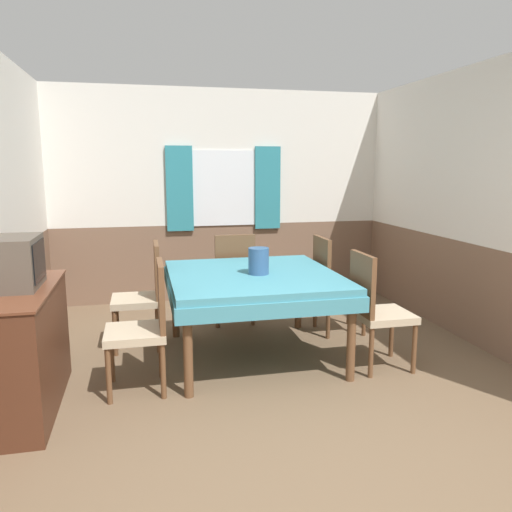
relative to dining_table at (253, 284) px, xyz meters
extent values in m
plane|color=brown|center=(0.05, -1.98, -0.66)|extent=(16.00, 16.00, 0.00)
cube|color=white|center=(0.05, 2.07, 1.12)|extent=(4.51, 0.05, 1.65)
cube|color=brown|center=(0.05, 2.07, -0.18)|extent=(4.51, 0.05, 0.95)
cube|color=white|center=(0.09, 2.04, 0.74)|extent=(0.91, 0.01, 0.92)
cube|color=teal|center=(-0.46, 2.02, 0.74)|extent=(0.32, 0.03, 1.03)
cube|color=teal|center=(0.64, 2.02, 0.74)|extent=(0.32, 0.03, 1.03)
cube|color=brown|center=(-2.03, 0.03, -0.18)|extent=(0.05, 4.43, 0.95)
cube|color=white|center=(2.13, 0.03, 1.12)|extent=(0.05, 4.43, 1.65)
cube|color=brown|center=(2.13, 0.03, -0.18)|extent=(0.05, 4.43, 0.95)
cube|color=teal|center=(0.00, 0.00, 0.07)|extent=(1.43, 1.51, 0.06)
cube|color=teal|center=(0.00, 0.00, -0.02)|extent=(1.46, 1.54, 0.12)
cylinder|color=brown|center=(-0.64, -0.68, -0.31)|extent=(0.07, 0.07, 0.70)
cylinder|color=brown|center=(0.64, -0.68, -0.31)|extent=(0.07, 0.07, 0.70)
cylinder|color=brown|center=(-0.64, 0.68, -0.31)|extent=(0.07, 0.07, 0.70)
cylinder|color=brown|center=(0.64, 0.68, -0.31)|extent=(0.07, 0.07, 0.70)
cylinder|color=brown|center=(1.20, -0.28, -0.45)|extent=(0.04, 0.04, 0.42)
cylinder|color=brown|center=(1.20, -0.66, -0.45)|extent=(0.04, 0.04, 0.42)
cylinder|color=brown|center=(0.82, -0.28, -0.45)|extent=(0.04, 0.04, 0.42)
cylinder|color=brown|center=(0.82, -0.66, -0.45)|extent=(0.04, 0.04, 0.42)
cube|color=tan|center=(1.01, -0.47, -0.21)|extent=(0.44, 0.44, 0.06)
cube|color=brown|center=(0.81, -0.47, 0.07)|extent=(0.04, 0.42, 0.50)
cylinder|color=brown|center=(-1.20, 0.28, -0.45)|extent=(0.04, 0.04, 0.42)
cylinder|color=brown|center=(-1.20, 0.66, -0.45)|extent=(0.04, 0.04, 0.42)
cylinder|color=brown|center=(-0.82, 0.28, -0.45)|extent=(0.04, 0.04, 0.42)
cylinder|color=brown|center=(-0.82, 0.66, -0.45)|extent=(0.04, 0.04, 0.42)
cube|color=tan|center=(-1.01, 0.47, -0.21)|extent=(0.44, 0.44, 0.06)
cube|color=brown|center=(-0.81, 0.47, 0.07)|extent=(0.04, 0.42, 0.50)
cylinder|color=brown|center=(-0.19, 1.24, -0.45)|extent=(0.04, 0.04, 0.42)
cylinder|color=brown|center=(0.19, 1.24, -0.45)|extent=(0.04, 0.04, 0.42)
cylinder|color=brown|center=(-0.19, 0.86, -0.45)|extent=(0.04, 0.04, 0.42)
cylinder|color=brown|center=(0.19, 0.86, -0.45)|extent=(0.04, 0.04, 0.42)
cube|color=tan|center=(0.00, 1.05, -0.21)|extent=(0.44, 0.44, 0.06)
cube|color=brown|center=(0.00, 0.85, 0.07)|extent=(0.42, 0.04, 0.50)
cylinder|color=brown|center=(-1.20, -0.66, -0.45)|extent=(0.04, 0.04, 0.42)
cylinder|color=brown|center=(-1.20, -0.28, -0.45)|extent=(0.04, 0.04, 0.42)
cylinder|color=brown|center=(-0.82, -0.66, -0.45)|extent=(0.04, 0.04, 0.42)
cylinder|color=brown|center=(-0.82, -0.28, -0.45)|extent=(0.04, 0.04, 0.42)
cube|color=tan|center=(-1.01, -0.47, -0.21)|extent=(0.44, 0.44, 0.06)
cube|color=brown|center=(-0.81, -0.47, 0.07)|extent=(0.04, 0.42, 0.50)
cylinder|color=brown|center=(1.20, 0.66, -0.45)|extent=(0.04, 0.04, 0.42)
cylinder|color=brown|center=(1.20, 0.28, -0.45)|extent=(0.04, 0.04, 0.42)
cylinder|color=brown|center=(0.82, 0.66, -0.45)|extent=(0.04, 0.04, 0.42)
cylinder|color=brown|center=(0.82, 0.28, -0.45)|extent=(0.04, 0.04, 0.42)
cube|color=tan|center=(1.01, 0.47, -0.21)|extent=(0.44, 0.44, 0.06)
cube|color=brown|center=(0.81, 0.47, 0.07)|extent=(0.04, 0.42, 0.50)
cube|color=#4C2819|center=(-1.76, -0.60, -0.23)|extent=(0.44, 1.19, 0.86)
cube|color=brown|center=(-1.76, -0.60, 0.20)|extent=(0.46, 1.21, 0.02)
cube|color=#51473D|center=(-1.76, -0.56, 0.38)|extent=(0.28, 0.46, 0.35)
cube|color=black|center=(-1.61, -0.56, 0.39)|extent=(0.01, 0.38, 0.26)
cylinder|color=#335684|center=(0.04, -0.04, 0.22)|extent=(0.18, 0.18, 0.23)
camera|label=1|loc=(-0.92, -4.13, 1.02)|focal=35.00mm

